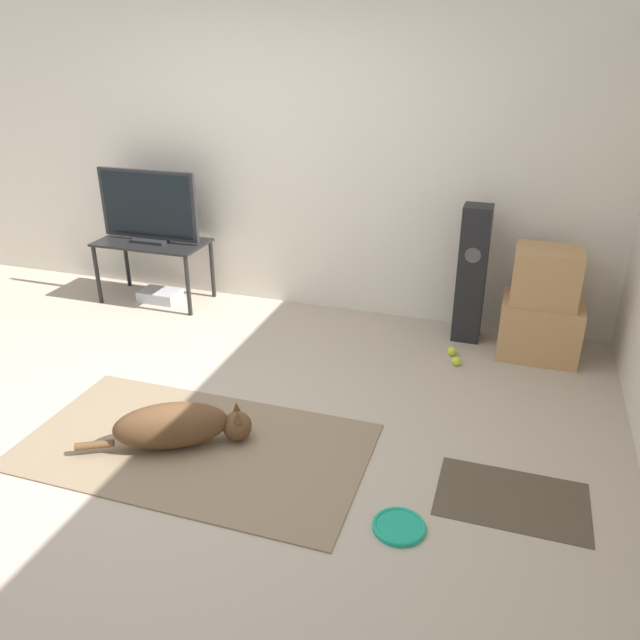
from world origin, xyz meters
TOP-DOWN VIEW (x-y plane):
  - ground_plane at (0.00, 0.00)m, footprint 12.00×12.00m
  - wall_back at (0.00, 2.10)m, footprint 8.00×0.06m
  - area_rug at (0.18, -0.11)m, footprint 1.95×1.07m
  - dog at (0.10, -0.14)m, footprint 0.88×0.53m
  - frisbee at (1.42, -0.40)m, footprint 0.26×0.26m
  - cardboard_box_lower at (2.02, 1.70)m, footprint 0.56×0.46m
  - cardboard_box_upper at (2.01, 1.69)m, footprint 0.45×0.37m
  - floor_speaker at (1.49, 1.81)m, footprint 0.21×0.21m
  - tv_stand at (-1.19, 1.75)m, footprint 0.94×0.49m
  - tv at (-1.19, 1.76)m, footprint 0.89×0.20m
  - tennis_ball_by_boxes at (1.43, 1.48)m, footprint 0.07×0.07m
  - tennis_ball_near_speaker at (1.48, 1.33)m, footprint 0.07×0.07m
  - game_console at (-1.16, 1.74)m, footprint 0.34×0.23m
  - door_mat at (1.92, -0.01)m, footprint 0.75×0.48m

SIDE VIEW (x-z plane):
  - ground_plane at x=0.00m, z-range 0.00..0.00m
  - door_mat at x=1.92m, z-range 0.00..0.01m
  - area_rug at x=0.18m, z-range 0.00..0.01m
  - frisbee at x=1.42m, z-range 0.00..0.03m
  - tennis_ball_by_boxes at x=1.43m, z-range 0.00..0.07m
  - tennis_ball_near_speaker at x=1.48m, z-range 0.00..0.07m
  - game_console at x=-1.16m, z-range 0.00..0.09m
  - dog at x=0.10m, z-range 0.00..0.28m
  - cardboard_box_lower at x=2.02m, z-range 0.00..0.42m
  - tv_stand at x=-1.19m, z-range 0.20..0.74m
  - floor_speaker at x=1.49m, z-range 0.00..1.04m
  - cardboard_box_upper at x=2.01m, z-range 0.42..0.81m
  - tv at x=-1.19m, z-range 0.53..1.14m
  - wall_back at x=0.00m, z-range 0.00..2.55m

